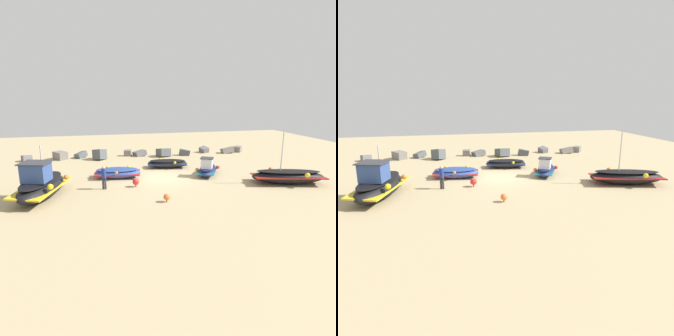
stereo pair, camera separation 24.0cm
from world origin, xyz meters
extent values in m
plane|color=tan|center=(0.00, 0.00, 0.00)|extent=(55.76, 55.76, 0.00)
ellipsoid|color=black|center=(-8.54, -2.61, 0.62)|extent=(3.47, 5.73, 1.32)
cube|color=gold|center=(-8.54, -2.61, 0.68)|extent=(3.45, 5.53, 0.18)
ellipsoid|color=black|center=(-8.54, -2.61, 1.14)|extent=(3.03, 5.03, 0.27)
cube|color=#2D4784|center=(-8.68, -3.12, 1.83)|extent=(1.81, 1.69, 1.18)
cube|color=#333338|center=(-8.68, -3.12, 2.45)|extent=(2.10, 1.96, 0.06)
cylinder|color=#B7B7BC|center=(-8.45, -2.31, 2.32)|extent=(0.08, 0.08, 2.16)
sphere|color=orange|center=(-7.08, -1.72, 1.02)|extent=(0.36, 0.36, 0.36)
sphere|color=#EA7F75|center=(-9.65, -2.29, 1.00)|extent=(0.36, 0.36, 0.36)
sphere|color=yellow|center=(-7.77, -4.13, 1.11)|extent=(0.36, 0.36, 0.36)
ellipsoid|color=black|center=(9.07, -3.56, 0.51)|extent=(5.74, 3.36, 1.14)
cube|color=maroon|center=(9.07, -3.56, 0.56)|extent=(5.54, 3.33, 0.22)
ellipsoid|color=black|center=(9.07, -3.56, 0.94)|extent=(5.04, 2.91, 0.28)
cylinder|color=#B7B7BC|center=(8.50, -3.42, 2.60)|extent=(0.08, 0.08, 3.18)
sphere|color=orange|center=(8.44, -2.21, 0.79)|extent=(0.35, 0.35, 0.35)
sphere|color=yellow|center=(9.70, -4.92, 0.95)|extent=(0.35, 0.35, 0.35)
ellipsoid|color=#2D4C9E|center=(-3.41, 0.97, 0.37)|extent=(3.95, 2.12, 0.85)
cube|color=maroon|center=(-3.41, 0.97, 0.41)|extent=(3.80, 2.12, 0.16)
ellipsoid|color=navy|center=(-3.41, 0.97, 0.69)|extent=(3.47, 1.83, 0.21)
sphere|color=yellow|center=(-4.15, 1.96, 0.66)|extent=(0.26, 0.26, 0.26)
sphere|color=orange|center=(-3.54, 0.11, 0.64)|extent=(0.26, 0.26, 0.26)
sphere|color=yellow|center=(-2.42, 1.70, 0.66)|extent=(0.26, 0.26, 0.26)
ellipsoid|color=black|center=(1.30, 3.34, 0.36)|extent=(3.85, 2.05, 0.78)
cube|color=navy|center=(1.30, 3.34, 0.39)|extent=(3.71, 2.05, 0.12)
ellipsoid|color=black|center=(1.30, 3.34, 0.66)|extent=(3.39, 1.78, 0.17)
sphere|color=yellow|center=(0.81, 4.23, 0.62)|extent=(0.24, 0.24, 0.24)
sphere|color=yellow|center=(1.79, 2.45, 0.64)|extent=(0.24, 0.24, 0.24)
ellipsoid|color=navy|center=(4.04, 0.22, 0.34)|extent=(2.81, 3.62, 0.71)
cube|color=#1E6670|center=(4.04, 0.22, 0.37)|extent=(2.78, 3.52, 0.08)
ellipsoid|color=#151E45|center=(4.04, 0.22, 0.62)|extent=(2.46, 3.18, 0.13)
cube|color=silver|center=(3.77, -0.29, 1.09)|extent=(1.16, 1.14, 0.83)
cube|color=#333338|center=(3.77, -0.29, 1.54)|extent=(1.35, 1.32, 0.06)
sphere|color=red|center=(5.03, 0.36, 0.54)|extent=(0.30, 0.30, 0.30)
sphere|color=orange|center=(3.05, 0.08, 0.51)|extent=(0.30, 0.30, 0.30)
cylinder|color=#2D2D38|center=(-4.61, -1.82, 0.42)|extent=(0.14, 0.14, 0.84)
cylinder|color=#2D2D38|center=(-4.45, -1.86, 0.42)|extent=(0.14, 0.14, 0.84)
cylinder|color=navy|center=(-4.53, -1.84, 1.16)|extent=(0.32, 0.32, 0.62)
sphere|color=tan|center=(-4.53, -1.84, 1.58)|extent=(0.22, 0.22, 0.22)
cube|color=slate|center=(-11.94, 9.24, 0.30)|extent=(1.16, 1.23, 0.83)
cube|color=slate|center=(-8.73, 9.42, 0.40)|extent=(1.63, 1.69, 0.84)
cube|color=#4C5156|center=(-6.70, 9.76, 0.29)|extent=(1.47, 1.40, 0.90)
cube|color=#4C5156|center=(-4.74, 8.40, 0.52)|extent=(1.51, 1.70, 1.36)
cube|color=slate|center=(-1.72, 9.60, 0.33)|extent=(0.90, 0.86, 0.71)
cube|color=slate|center=(-0.42, 9.41, 0.27)|extent=(1.57, 1.51, 0.83)
cube|color=#4C5156|center=(2.05, 8.44, 0.43)|extent=(1.60, 1.66, 1.14)
cube|color=#4C5156|center=(4.47, 8.44, 0.31)|extent=(1.43, 1.02, 0.88)
cube|color=slate|center=(7.14, 9.53, 0.30)|extent=(1.12, 1.26, 0.89)
cube|color=slate|center=(9.64, 8.59, 0.32)|extent=(1.44, 0.96, 0.99)
cube|color=slate|center=(11.14, 8.95, 0.33)|extent=(1.10, 1.11, 0.73)
cylinder|color=#3F3F42|center=(-0.79, -5.40, 0.06)|extent=(0.08, 0.08, 0.12)
sphere|color=orange|center=(-0.79, -5.40, 0.33)|extent=(0.43, 0.43, 0.43)
cylinder|color=#3F3F42|center=(-2.28, -1.81, 0.07)|extent=(0.08, 0.08, 0.14)
sphere|color=red|center=(-2.28, -1.81, 0.38)|extent=(0.49, 0.49, 0.49)
camera|label=1|loc=(-4.74, -22.43, 6.57)|focal=31.53mm
camera|label=2|loc=(-4.51, -22.48, 6.57)|focal=31.53mm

